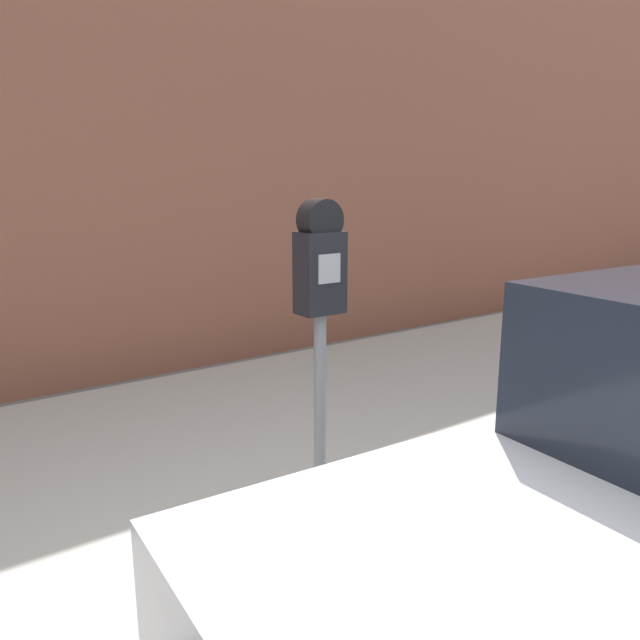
% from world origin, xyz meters
% --- Properties ---
extents(sidewalk, '(24.00, 2.80, 0.15)m').
position_xyz_m(sidewalk, '(0.00, 2.20, 0.07)').
color(sidewalk, '#ADAAA3').
rests_on(sidewalk, ground_plane).
extents(building_facade, '(24.00, 0.30, 4.87)m').
position_xyz_m(building_facade, '(0.00, 4.26, 2.43)').
color(building_facade, '#935642').
rests_on(building_facade, ground_plane).
extents(parking_meter, '(0.19, 0.13, 1.46)m').
position_xyz_m(parking_meter, '(0.38, 1.11, 1.22)').
color(parking_meter, slate).
rests_on(parking_meter, sidewalk).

